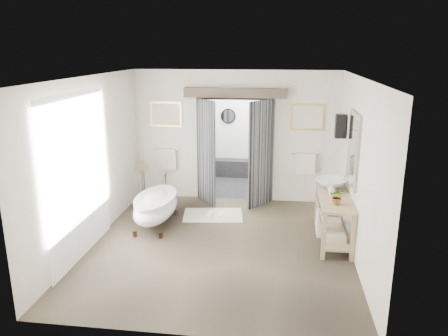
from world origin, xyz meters
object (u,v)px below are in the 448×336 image
Objects in this scene: vanity at (332,215)px; basin at (331,184)px; clawfoot_tub at (156,206)px; rug at (213,215)px.

basin is (-0.02, 0.41, 0.44)m from vanity.
basin reaches higher than clawfoot_tub.
vanity is 2.82× the size of basin.
clawfoot_tub is at bearing -147.62° from rug.
vanity is 0.60m from basin.
basin is (3.29, 0.09, 0.55)m from clawfoot_tub.
vanity is at bearing -68.76° from basin.
vanity is 1.33× the size of rug.
clawfoot_tub is 1.26m from rug.
clawfoot_tub is at bearing -159.44° from basin.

